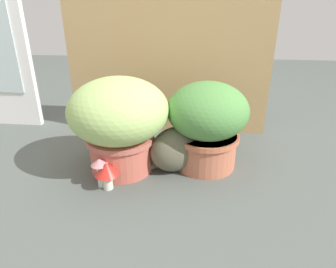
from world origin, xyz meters
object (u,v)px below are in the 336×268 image
Objects in this scene: grass_planter at (119,120)px; cat at (179,146)px; leafy_planter at (207,122)px; mushroom_ornament_red at (107,171)px; mushroom_ornament_pink at (100,167)px.

cat is at bearing 5.77° from grass_planter.
mushroom_ornament_red is at bearing -149.17° from leafy_planter.
grass_planter is 0.31m from cat.
leafy_planter is at bearing 21.79° from cat.
cat is at bearing 29.75° from mushroom_ornament_pink.
cat is 2.95× the size of mushroom_ornament_red.
grass_planter is 0.24m from mushroom_ornament_red.
mushroom_ornament_pink is (-0.03, 0.01, 0.01)m from mushroom_ornament_red.
grass_planter reaches higher than cat.
mushroom_ornament_red is (-0.02, -0.17, -0.17)m from grass_planter.
mushroom_ornament_pink reaches higher than mushroom_ornament_red.
leafy_planter reaches higher than mushroom_ornament_red.
grass_planter is at bearing -174.23° from cat.
mushroom_ornament_red is 0.92× the size of mushroom_ornament_pink.
leafy_planter is 0.53m from mushroom_ornament_pink.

